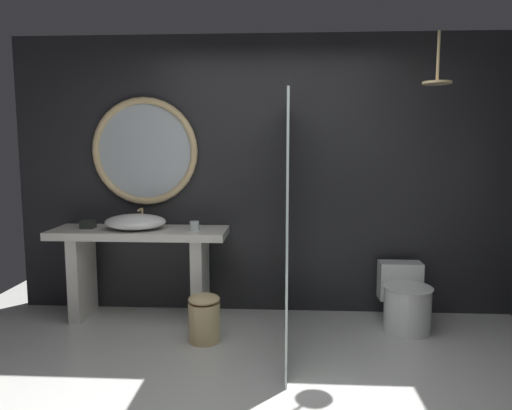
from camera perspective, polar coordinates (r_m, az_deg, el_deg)
The scene contains 10 objects.
back_wall_panel at distance 4.60m, azimuth 1.42°, elevation 3.46°, with size 4.80×0.10×2.60m, color #232326.
vanity_counter at distance 4.57m, azimuth -13.49°, elevation -6.02°, with size 1.59×0.52×0.83m.
vessel_sink at distance 4.49m, azimuth -14.02°, elevation -1.94°, with size 0.55×0.45×0.17m.
tumbler_cup at distance 4.35m, azimuth -7.27°, elevation -2.44°, with size 0.08×0.08×0.08m, color silver.
tissue_box at distance 4.68m, azimuth -19.20°, elevation -2.18°, with size 0.12×0.11×0.07m, color #282D28.
round_wall_mirror at distance 4.68m, azimuth -12.99°, elevation 6.19°, with size 1.01×0.06×1.01m.
shower_glass_panel at distance 3.82m, azimuth 3.60°, elevation -2.21°, with size 0.02×1.53×1.95m, color silver.
rain_shower_head at distance 4.28m, azimuth 20.58°, elevation 13.82°, with size 0.23×0.23×0.42m.
toilet at distance 4.49m, azimuth 17.18°, elevation -10.66°, with size 0.41×0.62×0.54m.
waste_bin at distance 4.05m, azimuth -6.13°, elevation -13.06°, with size 0.26×0.26×0.39m.
Camera 1 is at (0.15, -2.68, 1.60)m, focal length 33.92 mm.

